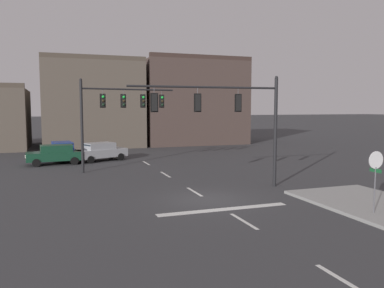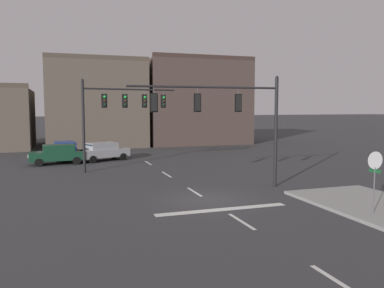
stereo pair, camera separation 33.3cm
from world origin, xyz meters
name	(u,v)px [view 2 (the right image)]	position (x,y,z in m)	size (l,w,h in m)	color
ground_plane	(207,200)	(0.00, 0.00, 0.00)	(400.00, 400.00, 0.00)	#353538
sidewalk_near_corner	(377,206)	(7.00, -4.00, 0.07)	(5.00, 8.00, 0.15)	gray
stop_bar_paint	(222,209)	(0.00, -2.00, 0.00)	(6.40, 0.50, 0.01)	silver
lane_centreline	(194,192)	(0.00, 2.00, 0.00)	(0.16, 26.40, 0.01)	silver
signal_mast_near_side	(230,111)	(2.11, 2.02, 4.47)	(8.81, 0.60, 6.52)	black
signal_mast_far_side	(117,108)	(-2.94, 11.02, 4.66)	(7.13, 1.04, 6.74)	black
stop_sign	(375,167)	(5.66, -5.19, 2.14)	(0.76, 0.64, 2.83)	#56565B
car_lot_nearside	(65,150)	(-6.61, 18.73, 0.86)	(2.32, 4.60, 1.61)	navy
car_lot_middle	(58,154)	(-7.25, 15.76, 0.86)	(4.56, 2.17, 1.61)	#143D28
car_lot_farside	(103,151)	(-3.47, 16.68, 0.86)	(4.75, 3.31, 1.61)	#9EA0A5
building_row	(115,107)	(-0.37, 31.51, 4.76)	(34.89, 12.14, 10.99)	brown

